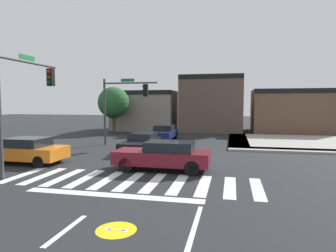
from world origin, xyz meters
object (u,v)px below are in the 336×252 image
Objects in this scene: traffic_signal_northwest at (123,99)px; car_black at (141,143)px; traffic_signal_southwest at (24,90)px; car_navy at (164,132)px; car_maroon at (164,155)px; car_orange at (25,150)px; roadside_tree at (114,103)px.

traffic_signal_northwest is 4.75m from car_black.
traffic_signal_southwest is 14.21m from car_navy.
traffic_signal_southwest is 7.48m from car_maroon.
car_navy reaches higher than car_black.
car_navy is 12.02m from car_maroon.
traffic_signal_northwest is 1.17× the size of car_orange.
roadside_tree is (-2.89, 17.82, -0.61)m from traffic_signal_southwest.
car_orange reaches higher than car_navy.
car_orange is 16.49m from roadside_tree.
roadside_tree is at bearing -123.96° from car_navy.
car_black is 13.42m from roadside_tree.
traffic_signal_northwest is at bearing -57.04° from car_maroon.
traffic_signal_northwest reaches higher than car_maroon.
car_orange is at bearing -0.47° from car_maroon.
car_black is at bearing -30.40° from traffic_signal_southwest.
car_navy is (2.38, 3.90, -2.95)m from traffic_signal_northwest.
roadside_tree reaches higher than car_black.
car_orange is 1.04× the size of car_black.
car_maroon reaches higher than car_orange.
traffic_signal_southwest is at bearing 13.36° from car_maroon.
roadside_tree is (-4.38, 8.45, -0.28)m from traffic_signal_northwest.
traffic_signal_northwest is 1.21× the size of car_black.
car_navy is at bearing -33.96° from roadside_tree.
traffic_signal_southwest is 3.89m from car_orange.
traffic_signal_southwest is 9.50m from traffic_signal_northwest.
traffic_signal_northwest is 5.43m from car_navy.
car_maroon is at bearing 12.96° from car_navy.
traffic_signal_southwest is 1.26× the size of car_maroon.
car_black is (3.84, 6.54, -3.33)m from traffic_signal_southwest.
traffic_signal_southwest reaches higher than car_navy.
car_navy is at bearing -16.24° from traffic_signal_southwest.
car_navy is (3.87, 13.27, -3.28)m from traffic_signal_southwest.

